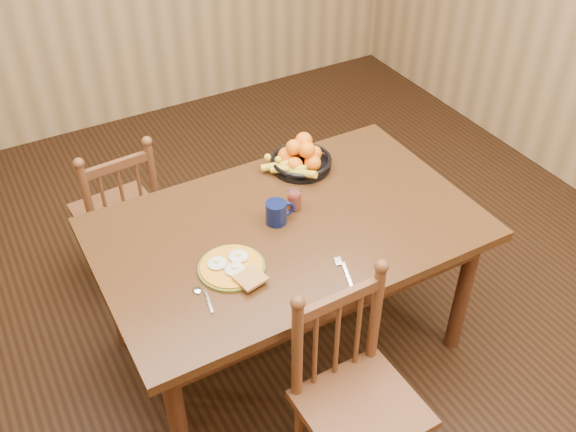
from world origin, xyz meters
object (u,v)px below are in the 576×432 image
chair_far (119,214)px  fruit_bowl (300,158)px  dining_table (288,240)px  chair_near (356,398)px  breakfast_plate (233,267)px  coffee_mug (277,212)px

chair_far → fruit_bowl: 1.00m
dining_table → chair_near: chair_near is taller
chair_far → chair_near: bearing=101.5°
dining_table → chair_far: 1.02m
fruit_bowl → dining_table: bearing=-127.0°
chair_near → fruit_bowl: size_ratio=2.87×
breakfast_plate → fruit_bowl: 0.75m
chair_near → chair_far: bearing=104.4°
chair_far → breakfast_plate: size_ratio=2.96×
chair_near → coffee_mug: size_ratio=6.95×
chair_near → breakfast_plate: 0.68m
chair_far → coffee_mug: 1.01m
coffee_mug → fruit_bowl: bearing=46.3°
chair_far → coffee_mug: bearing=117.7°
coffee_mug → dining_table: bearing=-57.3°
coffee_mug → breakfast_plate: bearing=-149.3°
breakfast_plate → coffee_mug: size_ratio=2.22×
chair_far → chair_near: 1.59m
dining_table → fruit_bowl: fruit_bowl is taller
chair_near → fruit_bowl: 1.14m
chair_near → coffee_mug: bearing=83.5°
chair_far → fruit_bowl: (0.78, -0.50, 0.38)m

